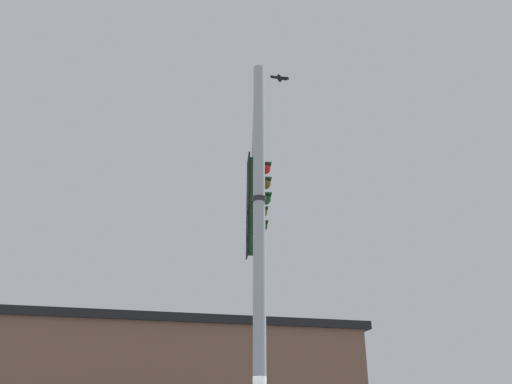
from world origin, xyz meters
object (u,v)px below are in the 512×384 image
Objects in this scene: traffic_light_mid_inner at (256,212)px; bird_flying at (279,78)px; traffic_light_nearest_pole at (257,183)px; street_name_sign at (259,208)px; traffic_light_mid_outer at (254,234)px.

bird_flying is at bearing 15.08° from traffic_light_mid_inner.
bird_flying is at bearing 96.53° from traffic_light_nearest_pole.
traffic_light_mid_inner is at bearing 176.33° from traffic_light_nearest_pole.
street_name_sign is (1.51, -0.12, -1.16)m from traffic_light_nearest_pole.
traffic_light_nearest_pole is 2.79m from bird_flying.
traffic_light_mid_outer is at bearing 176.33° from traffic_light_mid_inner.
traffic_light_mid_inner and traffic_light_mid_outer have the same top height.
traffic_light_mid_inner is 3.02× the size of bird_flying.
bird_flying is at bearing 5.68° from traffic_light_mid_outer.
traffic_light_nearest_pole and traffic_light_mid_inner have the same top height.
street_name_sign is 4.26m from bird_flying.
traffic_light_mid_inner is 3.18m from bird_flying.
bird_flying reaches higher than street_name_sign.
bird_flying reaches higher than traffic_light_mid_inner.
bird_flying reaches higher than traffic_light_mid_outer.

